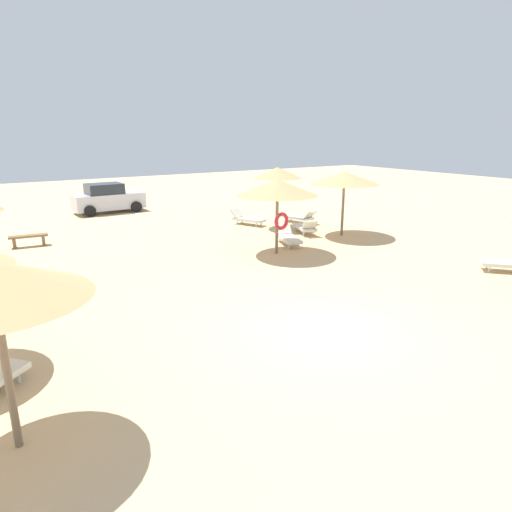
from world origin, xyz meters
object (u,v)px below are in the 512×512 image
object	(u,v)px
parasol_0	(277,173)
lounger_0	(247,218)
lounger_7	(300,217)
lounger_3	(288,237)
parasol_4	(344,178)
lounger_4	(305,227)
parasol_3	(277,188)
parked_car	(108,199)
bench_0	(29,238)

from	to	relation	value
parasol_0	lounger_0	xyz separation A→B (m)	(-0.89, 1.42, -2.39)
lounger_7	lounger_3	bearing A→B (deg)	-134.35
lounger_3	parasol_4	bearing A→B (deg)	0.33
parasol_4	lounger_4	size ratio (longest dim) A/B	1.62
parasol_3	lounger_7	world-z (taller)	parasol_3
lounger_7	parasol_3	bearing A→B (deg)	-136.54
lounger_3	lounger_4	bearing A→B (deg)	32.81
lounger_0	parasol_0	bearing A→B (deg)	-57.89
lounger_3	parked_car	bearing A→B (deg)	109.66
lounger_0	parked_car	distance (m)	9.12
parked_car	parasol_0	bearing A→B (deg)	-56.64
bench_0	parasol_3	bearing A→B (deg)	-38.69
lounger_0	lounger_7	xyz separation A→B (m)	(2.59, -1.13, -0.00)
parasol_0	lounger_3	world-z (taller)	parasol_0
parasol_4	lounger_4	world-z (taller)	parasol_4
parasol_0	lounger_7	bearing A→B (deg)	9.65
lounger_4	bench_0	xyz separation A→B (m)	(-11.30, 4.33, 0.02)
lounger_7	parasol_4	bearing A→B (deg)	-93.16
lounger_0	lounger_3	world-z (taller)	lounger_3
parasol_0	parasol_3	xyz separation A→B (m)	(-2.87, -4.04, -0.12)
lounger_3	bench_0	size ratio (longest dim) A/B	1.29
parasol_4	parasol_3	bearing A→B (deg)	-167.59
parasol_4	lounger_4	xyz separation A→B (m)	(-1.21, 1.21, -2.32)
parasol_3	lounger_4	xyz separation A→B (m)	(3.17, 2.18, -2.27)
parasol_3	lounger_4	bearing A→B (deg)	34.47
lounger_0	bench_0	xyz separation A→B (m)	(-10.10, 1.05, 0.02)
parasol_3	parasol_4	size ratio (longest dim) A/B	0.99
parasol_3	bench_0	world-z (taller)	parasol_3
parasol_3	lounger_4	size ratio (longest dim) A/B	1.59
parasol_0	lounger_4	distance (m)	3.04
parasol_3	parked_car	distance (m)	13.52
parked_car	lounger_7	bearing A→B (deg)	-48.80
parasol_0	parasol_3	world-z (taller)	parasol_0
bench_0	lounger_7	bearing A→B (deg)	-9.73
parasol_0	parasol_4	xyz separation A→B (m)	(1.52, -3.08, -0.06)
lounger_3	lounger_4	world-z (taller)	lounger_4
parasol_0	parked_car	size ratio (longest dim) A/B	0.74
parasol_3	lounger_0	distance (m)	6.23
lounger_3	bench_0	bearing A→B (deg)	149.36
parasol_3	lounger_0	bearing A→B (deg)	70.08
bench_0	parked_car	xyz separation A→B (m)	(5.06, 6.54, 0.48)
lounger_7	parked_car	world-z (taller)	parked_car
lounger_0	bench_0	size ratio (longest dim) A/B	1.28
lounger_3	lounger_7	world-z (taller)	lounger_3
parasol_0	lounger_4	size ratio (longest dim) A/B	1.52
lounger_0	parked_car	bearing A→B (deg)	123.59
lounger_7	bench_0	distance (m)	12.88
parasol_0	lounger_3	size ratio (longest dim) A/B	1.52
bench_0	parasol_0	bearing A→B (deg)	-12.64
bench_0	lounger_4	bearing A→B (deg)	-20.97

